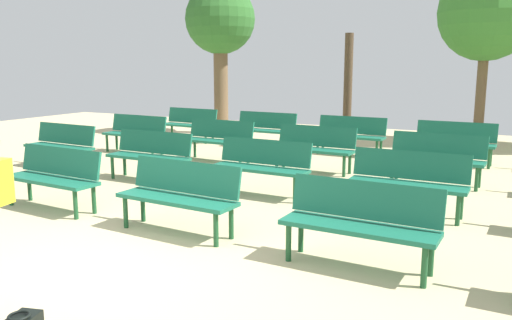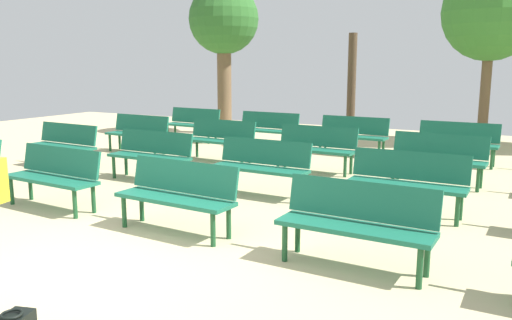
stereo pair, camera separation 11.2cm
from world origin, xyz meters
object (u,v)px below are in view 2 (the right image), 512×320
Objects in this scene: bench_r2_c0 at (138,131)px; bench_r2_c1 at (220,137)px; bench_r2_c3 at (438,156)px; tree_2 at (224,23)px; bench_r0_c2 at (178,192)px; bench_r3_c1 at (268,127)px; bench_r1_c1 at (152,152)px; bench_r1_c3 at (407,179)px; bench_r0_c3 at (357,219)px; tree_3 at (491,13)px; bench_r0_c1 at (54,174)px; bench_r3_c2 at (353,133)px; bench_r3_c0 at (193,122)px; bench_r3_c3 at (458,140)px; bench_r2_c2 at (316,146)px; tree_1 at (352,84)px; bench_r1_c2 at (262,164)px; bench_r1_c0 at (64,142)px.

bench_r2_c0 is 1.00× the size of bench_r2_c1.
bench_r2_c3 is 8.50m from tree_2.
bench_r3_c1 is (-2.01, 6.49, 0.00)m from bench_r0_c2.
bench_r1_c1 is 1.00× the size of bench_r1_c3.
tree_3 reaches higher than bench_r0_c3.
bench_r3_c2 is (2.45, 6.36, 0.00)m from bench_r0_c1.
bench_r2_c1 and bench_r3_c0 have the same top height.
bench_r3_c3 is at bearing -0.56° from bench_r3_c2.
tree_2 reaches higher than bench_r0_c1.
bench_r0_c1 is at bearing -109.05° from bench_r3_c2.
bench_r1_c1 is 1.00× the size of bench_r3_c2.
bench_r2_c2 is (-2.22, 2.22, 0.00)m from bench_r1_c3.
bench_r0_c3 and bench_r3_c1 have the same top height.
bench_r3_c3 is at bearing 42.76° from bench_r1_c1.
bench_r0_c2 is 1.01× the size of bench_r2_c2.
bench_r1_c3 is at bearing -24.26° from bench_r2_c1.
tree_1 is (1.22, 7.74, 0.97)m from bench_r1_c1.
bench_r2_c1 and bench_r3_c2 have the same top height.
bench_r0_c3 and bench_r2_c3 have the same top height.
bench_r3_c2 is at bearing 109.75° from bench_r0_c3.
tree_2 is (-6.85, 4.20, 2.76)m from bench_r2_c3.
bench_r1_c2 is at bearing -54.39° from tree_2.
bench_r2_c3 is at bearing 43.01° from bench_r1_c2.
bench_r1_c0 is 4.30m from bench_r3_c0.
bench_r1_c1 and bench_r2_c1 have the same top height.
bench_r0_c3 is 6.42m from bench_r3_c3.
tree_3 is (7.11, 1.24, 0.06)m from tree_2.
bench_r1_c3 is 8.59m from tree_1.
bench_r1_c1 is (2.33, -0.11, 0.00)m from bench_r1_c0.
bench_r1_c1 is at bearing -88.92° from bench_r2_c1.
bench_r2_c2 is at bearing 89.96° from bench_r1_c2.
bench_r1_c2 is at bearing 45.75° from bench_r0_c1.
bench_r0_c3 is 10.15m from tree_3.
bench_r1_c3 is at bearing -42.82° from bench_r2_c2.
bench_r2_c3 and bench_r3_c3 have the same top height.
tree_1 is at bearing 123.92° from bench_r2_c3.
bench_r0_c1 is 11.15m from tree_3.
bench_r1_c0 and bench_r3_c0 have the same top height.
bench_r2_c0 is at bearing 119.75° from bench_r0_c1.
bench_r1_c0 is 1.01× the size of bench_r2_c2.
tree_2 is (-4.56, 4.12, 2.76)m from bench_r2_c2.
bench_r1_c0 is 2.12m from bench_r2_c0.
bench_r0_c3 is at bearing -90.79° from bench_r1_c3.
bench_r1_c0 and bench_r2_c1 have the same top height.
bench_r3_c1 is 3.72m from tree_1.
tree_2 reaches higher than bench_r2_c3.
tree_3 is (0.38, 9.74, 2.82)m from bench_r0_c3.
tree_1 is at bearing 82.27° from bench_r1_c1.
bench_r3_c2 is (-2.22, 2.22, 0.00)m from bench_r2_c3.
bench_r2_c3 is at bearing 45.08° from bench_r0_c1.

